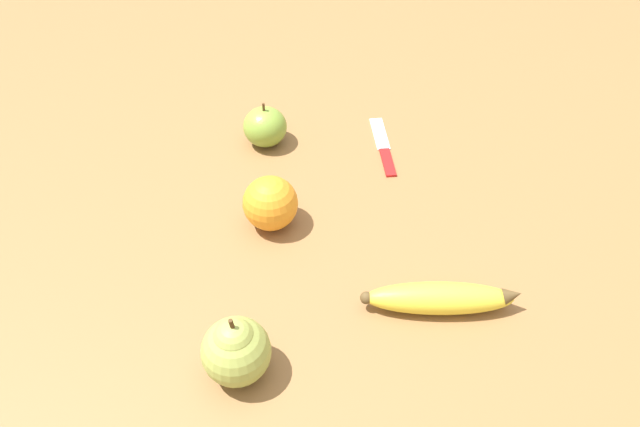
{
  "coord_description": "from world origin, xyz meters",
  "views": [
    {
      "loc": [
        0.6,
        -0.19,
        0.65
      ],
      "look_at": [
        -0.02,
        -0.06,
        0.03
      ],
      "focal_mm": 35.0,
      "sensor_mm": 36.0,
      "label": 1
    }
  ],
  "objects_px": {
    "banana": "(441,298)",
    "orange": "(270,203)",
    "apple": "(265,127)",
    "pear": "(236,349)",
    "paring_knife": "(384,147)"
  },
  "relations": [
    {
      "from": "orange",
      "to": "paring_knife",
      "type": "distance_m",
      "value": 0.25
    },
    {
      "from": "banana",
      "to": "pear",
      "type": "distance_m",
      "value": 0.27
    },
    {
      "from": "apple",
      "to": "orange",
      "type": "bearing_deg",
      "value": -5.63
    },
    {
      "from": "banana",
      "to": "pear",
      "type": "bearing_deg",
      "value": -159.34
    },
    {
      "from": "orange",
      "to": "apple",
      "type": "bearing_deg",
      "value": 174.37
    },
    {
      "from": "orange",
      "to": "banana",
      "type": "bearing_deg",
      "value": 43.74
    },
    {
      "from": "banana",
      "to": "orange",
      "type": "xyz_separation_m",
      "value": [
        -0.2,
        -0.19,
        0.02
      ]
    },
    {
      "from": "orange",
      "to": "paring_knife",
      "type": "bearing_deg",
      "value": 123.0
    },
    {
      "from": "pear",
      "to": "orange",
      "type": "bearing_deg",
      "value": 162.71
    },
    {
      "from": "pear",
      "to": "paring_knife",
      "type": "height_order",
      "value": "pear"
    },
    {
      "from": "paring_knife",
      "to": "orange",
      "type": "bearing_deg",
      "value": -141.0
    },
    {
      "from": "banana",
      "to": "orange",
      "type": "height_order",
      "value": "orange"
    },
    {
      "from": "banana",
      "to": "pear",
      "type": "xyz_separation_m",
      "value": [
        0.04,
        -0.26,
        0.02
      ]
    },
    {
      "from": "apple",
      "to": "paring_knife",
      "type": "bearing_deg",
      "value": 73.34
    },
    {
      "from": "orange",
      "to": "pear",
      "type": "relative_size",
      "value": 0.79
    }
  ]
}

